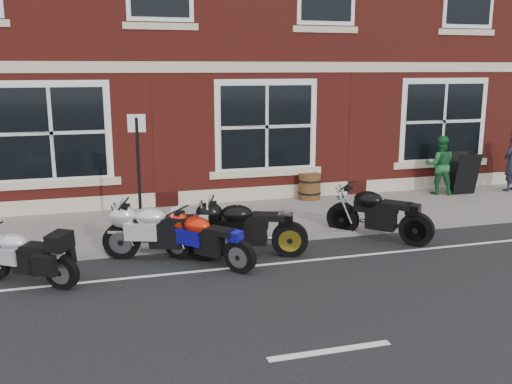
# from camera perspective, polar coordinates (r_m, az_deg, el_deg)

# --- Properties ---
(ground) EXTENTS (80.00, 80.00, 0.00)m
(ground) POSITION_cam_1_polar(r_m,az_deg,el_deg) (9.87, 0.42, -7.75)
(ground) COLOR black
(ground) RESTS_ON ground
(sidewalk) EXTENTS (30.00, 3.00, 0.12)m
(sidewalk) POSITION_cam_1_polar(r_m,az_deg,el_deg) (12.62, -3.47, -2.98)
(sidewalk) COLOR slate
(sidewalk) RESTS_ON ground
(kerb) EXTENTS (30.00, 0.16, 0.12)m
(kerb) POSITION_cam_1_polar(r_m,az_deg,el_deg) (11.15, -1.67, -5.05)
(kerb) COLOR slate
(kerb) RESTS_ON ground
(moto_touring_silver) EXTENTS (1.63, 1.16, 1.24)m
(moto_touring_silver) POSITION_cam_1_polar(r_m,az_deg,el_deg) (9.81, -22.21, -5.71)
(moto_touring_silver) COLOR black
(moto_touring_silver) RESTS_ON ground
(moto_sport_red) EXTENTS (1.37, 1.55, 0.88)m
(moto_sport_red) POSITION_cam_1_polar(r_m,az_deg,el_deg) (9.97, -4.95, -4.54)
(moto_sport_red) COLOR black
(moto_sport_red) RESTS_ON ground
(moto_sport_black) EXTENTS (2.09, 0.88, 0.98)m
(moto_sport_black) POSITION_cam_1_polar(r_m,az_deg,el_deg) (10.42, -1.00, -3.41)
(moto_sport_black) COLOR black
(moto_sport_black) RESTS_ON ground
(moto_sport_silver) EXTENTS (2.12, 0.85, 0.99)m
(moto_sport_silver) POSITION_cam_1_polar(r_m,az_deg,el_deg) (10.35, -9.49, -3.66)
(moto_sport_silver) COLOR black
(moto_sport_silver) RESTS_ON ground
(moto_naked_black) EXTENTS (1.58, 1.73, 0.99)m
(moto_naked_black) POSITION_cam_1_polar(r_m,az_deg,el_deg) (11.64, 12.03, -1.96)
(moto_naked_black) COLOR black
(moto_naked_black) RESTS_ON ground
(pedestrian_left) EXTENTS (0.68, 0.58, 1.57)m
(pedestrian_left) POSITION_cam_1_polar(r_m,az_deg,el_deg) (16.82, 24.20, 2.75)
(pedestrian_left) COLOR black
(pedestrian_left) RESTS_ON sidewalk
(pedestrian_right) EXTENTS (0.92, 0.84, 1.54)m
(pedestrian_right) POSITION_cam_1_polar(r_m,az_deg,el_deg) (15.70, 17.91, 2.57)
(pedestrian_right) COLOR #1B612C
(pedestrian_right) RESTS_ON sidewalk
(a_board_sign) EXTENTS (0.66, 0.45, 1.10)m
(a_board_sign) POSITION_cam_1_polar(r_m,az_deg,el_deg) (15.96, 19.96, 1.78)
(a_board_sign) COLOR black
(a_board_sign) RESTS_ON sidewalk
(barrel_planter) EXTENTS (0.59, 0.59, 0.65)m
(barrel_planter) POSITION_cam_1_polar(r_m,az_deg,el_deg) (14.49, 5.37, 0.56)
(barrel_planter) COLOR #513015
(barrel_planter) RESTS_ON sidewalk
(parking_sign) EXTENTS (0.34, 0.08, 2.40)m
(parking_sign) POSITION_cam_1_polar(r_m,az_deg,el_deg) (11.27, -11.67, 2.48)
(parking_sign) COLOR black
(parking_sign) RESTS_ON sidewalk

